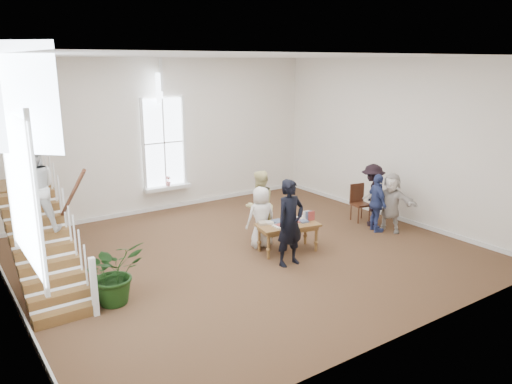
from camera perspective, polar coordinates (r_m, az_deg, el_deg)
ground at (r=11.88m, az=-1.04°, el=-7.00°), size 10.00×10.00×0.00m
room_shell at (r=15.42m, az=-10.11°, el=-0.52°), size 10.49×10.00×10.00m
staircase at (r=10.48m, az=-23.73°, el=-1.92°), size 1.10×4.10×2.92m
library_table at (r=11.83m, az=3.64°, el=-4.00°), size 1.56×0.99×0.74m
police_officer at (r=10.95m, az=3.93°, el=-3.53°), size 0.73×0.50×1.94m
elderly_woman at (r=12.03m, az=0.58°, el=-2.90°), size 0.80×0.59×1.51m
person_yellow at (r=12.55m, az=0.39°, el=-1.52°), size 0.97×0.82×1.77m
woman_cluster_a at (r=13.50m, az=13.66°, el=-1.24°), size 0.69×0.99×1.56m
woman_cluster_b at (r=13.99m, az=13.14°, el=-0.33°), size 1.22×1.24×1.71m
woman_cluster_c at (r=13.59m, az=15.13°, el=-1.16°), size 1.00×1.54×1.59m
floor_plant at (r=9.72m, az=-15.94°, el=-8.83°), size 1.21×1.09×1.21m
side_chair at (r=14.39m, az=11.68°, el=-0.92°), size 0.53×0.53×1.05m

